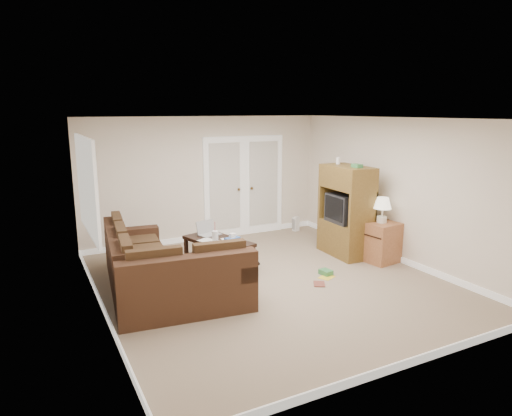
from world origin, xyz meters
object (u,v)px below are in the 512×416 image
sectional_sofa (157,273)px  tv_armoire (346,210)px  coffee_table (218,252)px  side_cabinet (381,239)px

sectional_sofa → tv_armoire: bearing=10.8°
coffee_table → side_cabinet: size_ratio=1.17×
sectional_sofa → coffee_table: (1.21, 0.65, -0.06)m
tv_armoire → coffee_table: bearing=173.3°
sectional_sofa → coffee_table: 1.38m
tv_armoire → side_cabinet: tv_armoire is taller
sectional_sofa → tv_armoire: 3.62m
sectional_sofa → side_cabinet: size_ratio=2.53×
coffee_table → side_cabinet: bearing=-36.3°
coffee_table → tv_armoire: bearing=-25.1°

